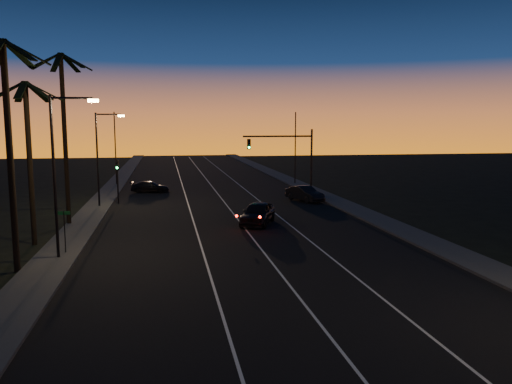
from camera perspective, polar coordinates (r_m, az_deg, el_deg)
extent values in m
cube|color=black|center=(39.46, -2.82, -3.16)|extent=(20.00, 170.00, 0.01)
cube|color=#353533|center=(39.60, -19.14, -3.43)|extent=(2.40, 170.00, 0.16)
cube|color=#353533|center=(42.38, 12.38, -2.48)|extent=(2.40, 170.00, 0.16)
cube|color=silver|center=(39.19, -7.18, -3.27)|extent=(0.12, 160.00, 0.01)
cube|color=silver|center=(39.53, -2.11, -3.12)|extent=(0.12, 160.00, 0.01)
cube|color=silver|center=(40.17, 2.85, -2.95)|extent=(0.12, 160.00, 0.01)
cylinder|color=black|center=(27.53, -26.28, 3.41)|extent=(0.32, 0.32, 11.50)
cube|color=black|center=(27.69, -24.68, 14.29)|extent=(2.18, 0.92, 1.18)
cube|color=black|center=(28.51, -25.51, 14.03)|extent=(1.25, 2.12, 1.18)
cube|color=black|center=(26.87, -25.55, 14.47)|extent=(1.95, 1.61, 1.18)
cylinder|color=black|center=(33.52, -24.42, 2.85)|extent=(0.32, 0.32, 10.00)
cube|color=black|center=(33.51, -23.01, 10.53)|extent=(2.18, 0.92, 1.18)
cube|color=black|center=(34.33, -23.73, 10.41)|extent=(1.25, 2.12, 1.18)
cube|color=black|center=(34.52, -25.25, 10.31)|extent=(1.34, 2.09, 1.18)
cube|color=black|center=(33.96, -26.49, 10.29)|extent=(2.18, 0.82, 1.18)
cube|color=black|center=(33.04, -26.53, 10.38)|extent=(1.90, 1.69, 1.18)
cube|color=black|center=(32.46, -25.27, 10.52)|extent=(0.45, 2.16, 1.18)
cube|color=black|center=(32.67, -23.67, 10.58)|extent=(1.95, 1.61, 1.18)
cylinder|color=black|center=(39.10, -20.99, 5.46)|extent=(0.32, 0.32, 12.50)
cube|color=black|center=(39.43, -19.82, 13.81)|extent=(2.18, 0.92, 1.18)
cube|color=black|center=(40.21, -20.51, 13.65)|extent=(1.25, 2.12, 1.18)
cube|color=black|center=(40.35, -21.83, 13.57)|extent=(1.34, 2.09, 1.18)
cube|color=black|center=(39.75, -22.85, 13.62)|extent=(2.18, 0.82, 1.18)
cube|color=black|center=(38.83, -22.80, 13.77)|extent=(1.90, 1.69, 1.18)
cube|color=black|center=(38.30, -21.66, 13.92)|extent=(0.45, 2.16, 1.18)
cube|color=black|center=(38.57, -20.31, 13.94)|extent=(1.95, 1.61, 1.18)
cylinder|color=black|center=(29.18, -22.05, 1.37)|extent=(0.16, 0.16, 9.00)
cylinder|color=black|center=(28.87, -20.32, 10.05)|extent=(2.20, 0.12, 0.12)
cube|color=#FFC266|center=(28.70, -18.12, 9.90)|extent=(0.55, 0.26, 0.16)
cylinder|color=black|center=(46.91, -17.66, 3.44)|extent=(0.16, 0.16, 8.50)
cylinder|color=black|center=(46.69, -16.51, 8.51)|extent=(2.20, 0.12, 0.12)
cube|color=#FFC266|center=(46.58, -15.15, 8.40)|extent=(0.55, 0.26, 0.16)
cylinder|color=black|center=(30.60, -21.01, -4.38)|extent=(0.06, 0.06, 2.60)
cube|color=#0D4F1F|center=(30.39, -21.12, -2.26)|extent=(0.70, 0.03, 0.20)
cylinder|color=black|center=(50.73, 6.34, 3.20)|extent=(0.20, 0.20, 7.00)
cylinder|color=black|center=(49.69, 2.50, 6.38)|extent=(7.00, 0.16, 0.16)
cube|color=black|center=(49.15, -0.82, 5.50)|extent=(0.32, 0.28, 1.00)
sphere|color=black|center=(48.97, -0.79, 5.86)|extent=(0.20, 0.20, 0.20)
sphere|color=black|center=(48.98, -0.79, 5.49)|extent=(0.20, 0.20, 0.20)
sphere|color=#14FF59|center=(49.00, -0.78, 5.12)|extent=(0.20, 0.20, 0.20)
cylinder|color=black|center=(48.92, -15.53, 1.15)|extent=(0.14, 0.14, 4.20)
cube|color=black|center=(48.77, -15.59, 3.02)|extent=(0.28, 0.25, 0.90)
sphere|color=black|center=(48.60, -15.62, 3.34)|extent=(0.18, 0.18, 0.18)
sphere|color=black|center=(48.62, -15.61, 3.01)|extent=(0.18, 0.18, 0.18)
sphere|color=#14FF59|center=(48.64, -15.60, 2.68)|extent=(0.18, 0.18, 0.18)
cylinder|color=black|center=(63.77, -15.77, 4.77)|extent=(0.14, 0.14, 9.00)
cylinder|color=black|center=(62.60, 4.51, 4.98)|extent=(0.14, 0.14, 9.00)
imported|color=black|center=(37.49, 0.20, -2.42)|extent=(3.78, 5.29, 1.67)
sphere|color=#FF0F05|center=(34.85, -2.23, -2.75)|extent=(0.18, 0.18, 0.18)
sphere|color=#FF0F05|center=(34.45, 0.45, -2.87)|extent=(0.18, 0.18, 0.18)
imported|color=black|center=(48.98, 5.58, -0.19)|extent=(3.13, 4.73, 1.47)
imported|color=black|center=(56.37, -12.00, 0.58)|extent=(4.45, 2.48, 1.22)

